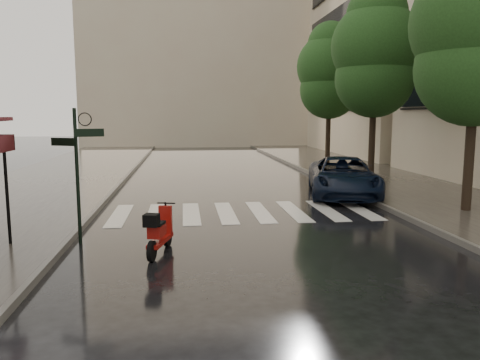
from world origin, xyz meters
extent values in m
plane|color=black|center=(0.00, 0.00, 0.00)|extent=(120.00, 120.00, 0.00)
cube|color=#38332D|center=(-4.50, 12.00, 0.06)|extent=(6.00, 60.00, 0.12)
cube|color=#38332D|center=(10.25, 12.00, 0.06)|extent=(5.50, 60.00, 0.12)
cube|color=#595651|center=(-1.45, 12.00, 0.07)|extent=(0.12, 60.00, 0.16)
cube|color=#595651|center=(7.45, 12.00, 0.07)|extent=(0.12, 60.00, 0.16)
cube|color=silver|center=(-0.70, 6.00, 0.01)|extent=(0.50, 3.20, 0.01)
cube|color=silver|center=(0.35, 6.00, 0.01)|extent=(0.50, 3.20, 0.01)
cube|color=silver|center=(1.40, 6.00, 0.01)|extent=(0.50, 3.20, 0.01)
cube|color=silver|center=(2.45, 6.00, 0.01)|extent=(0.50, 3.20, 0.01)
cube|color=silver|center=(3.50, 6.00, 0.01)|extent=(0.50, 3.20, 0.01)
cube|color=silver|center=(4.55, 6.00, 0.01)|extent=(0.50, 3.20, 0.01)
cube|color=silver|center=(5.60, 6.00, 0.01)|extent=(0.50, 3.20, 0.01)
cube|color=silver|center=(6.65, 6.00, 0.01)|extent=(0.50, 3.20, 0.01)
cylinder|color=black|center=(-2.65, 2.75, 1.29)|extent=(0.07, 0.07, 2.35)
cylinder|color=black|center=(-1.20, 3.00, 1.55)|extent=(0.08, 0.08, 3.10)
cube|color=black|center=(-0.90, 3.00, 2.55)|extent=(0.62, 0.26, 0.18)
cube|color=black|center=(-1.48, 3.00, 2.35)|extent=(0.56, 0.29, 0.18)
cube|color=#C1AC93|center=(16.50, 26.00, 9.25)|extent=(8.00, 16.00, 18.50)
cube|color=#C1AC93|center=(3.00, 38.00, 10.00)|extent=(22.00, 6.00, 20.00)
cylinder|color=black|center=(9.60, 5.00, 2.25)|extent=(0.28, 0.28, 4.26)
sphere|color=#1B3B15|center=(9.60, 5.00, 4.30)|extent=(3.40, 3.40, 3.40)
sphere|color=#1B3B15|center=(9.60, 5.00, 5.59)|extent=(3.80, 3.80, 3.80)
cylinder|color=black|center=(9.50, 12.00, 2.36)|extent=(0.28, 0.28, 4.48)
sphere|color=#1B3B15|center=(9.50, 12.00, 4.52)|extent=(3.40, 3.40, 3.40)
sphere|color=#1B3B15|center=(9.50, 12.00, 5.88)|extent=(3.80, 3.80, 3.80)
sphere|color=#1B3B15|center=(9.50, 12.00, 7.16)|extent=(2.60, 2.60, 2.60)
cylinder|color=black|center=(9.70, 19.00, 2.30)|extent=(0.28, 0.28, 4.37)
sphere|color=#1B3B15|center=(9.70, 19.00, 4.41)|extent=(3.40, 3.40, 3.40)
sphere|color=#1B3B15|center=(9.70, 19.00, 5.74)|extent=(3.80, 3.80, 3.80)
sphere|color=#1B3B15|center=(9.70, 19.00, 6.98)|extent=(2.60, 2.60, 2.60)
cylinder|color=black|center=(0.53, 1.44, 0.21)|extent=(0.20, 0.44, 0.43)
cylinder|color=black|center=(0.81, 2.52, 0.21)|extent=(0.20, 0.44, 0.43)
cube|color=#9B130E|center=(0.68, 2.00, 0.29)|extent=(0.54, 1.19, 0.09)
cube|color=#9B130E|center=(0.62, 1.78, 0.55)|extent=(0.38, 0.54, 0.25)
cube|color=#9B130E|center=(0.78, 2.39, 0.63)|extent=(0.30, 0.18, 0.67)
cylinder|color=black|center=(0.80, 2.48, 1.00)|extent=(0.41, 0.14, 0.03)
cube|color=black|center=(0.54, 1.46, 0.85)|extent=(0.34, 0.33, 0.25)
imported|color=black|center=(7.00, 8.53, 0.71)|extent=(3.44, 5.48, 1.41)
camera|label=1|loc=(1.20, -7.87, 2.94)|focal=35.00mm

